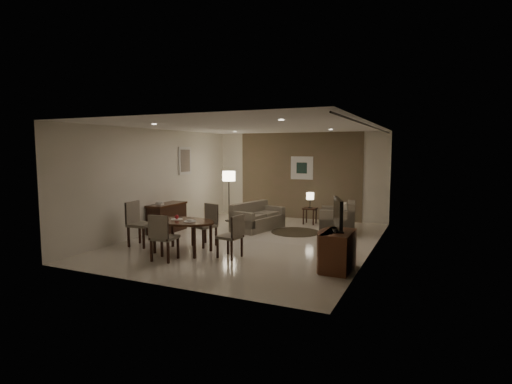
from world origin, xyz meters
The scene contains 31 objects.
room_shell centered at (0.00, 0.40, 1.35)m, with size 5.50×7.00×2.70m.
taupe_accent centered at (0.00, 3.48, 1.35)m, with size 3.96×0.03×2.70m, color brown.
curtain_wall centered at (2.68, 0.00, 1.32)m, with size 0.08×6.70×2.58m, color beige, non-canonical shape.
curtain_rod centered at (2.68, 0.00, 2.64)m, with size 0.03×0.03×6.80m, color black.
art_back_frame centered at (0.10, 3.46, 1.60)m, with size 0.72×0.03×0.72m, color silver.
art_back_canvas centered at (0.10, 3.44, 1.60)m, with size 0.34×0.01×0.34m, color #1B3128.
art_left_frame centered at (-2.72, 1.20, 1.85)m, with size 0.03×0.60×0.80m, color silver.
art_left_canvas centered at (-2.71, 1.20, 1.85)m, with size 0.01×0.46×0.64m, color gray.
downlight_nl centered at (-1.40, -1.80, 2.69)m, with size 0.10×0.10×0.01m, color white.
downlight_nr centered at (1.40, -1.80, 2.69)m, with size 0.10×0.10×0.01m, color white.
downlight_fl centered at (-1.40, 1.80, 2.69)m, with size 0.10×0.10×0.01m, color white.
downlight_fr centered at (1.40, 1.80, 2.69)m, with size 0.10×0.10×0.01m, color white.
console_desk centered at (-2.49, 0.00, 0.38)m, with size 0.48×1.20×0.75m, color #432315, non-canonical shape.
telephone centered at (-2.49, -0.30, 0.80)m, with size 0.20×0.14×0.09m, color white, non-canonical shape.
tv_cabinet centered at (2.40, -1.50, 0.35)m, with size 0.48×0.90×0.70m, color brown, non-canonical shape.
flat_tv centered at (2.38, -1.50, 1.02)m, with size 0.06×0.88×0.60m, color black, non-canonical shape.
dining_table centered at (-0.88, -1.60, 0.34)m, with size 1.44×0.90×0.68m, color #432315, non-canonical shape.
chair_near centered at (-0.85, -2.26, 0.46)m, with size 0.45×0.45×0.92m, color #77705C, non-canonical shape.
chair_far centered at (-0.78, -0.92, 0.47)m, with size 0.45×0.45×0.94m, color #77705C, non-canonical shape.
chair_left centered at (-2.05, -1.52, 0.50)m, with size 0.48×0.48×1.00m, color #77705C, non-canonical shape.
chair_right centered at (0.21, -1.55, 0.43)m, with size 0.42×0.42×0.87m, color #77705C, non-canonical shape.
plate_a centered at (-1.06, -1.55, 0.68)m, with size 0.26×0.26×0.02m, color white.
plate_b centered at (-0.66, -1.65, 0.68)m, with size 0.26×0.26×0.02m, color white.
fruit_apple centered at (-1.06, -1.55, 0.74)m, with size 0.09×0.09×0.09m, color maroon.
napkin centered at (-0.66, -1.65, 0.71)m, with size 0.12×0.08×0.03m, color white.
round_rug centered at (0.62, 1.35, 0.01)m, with size 1.28×1.28×0.01m, color #3E3423.
sofa centered at (-0.44, 1.29, 0.36)m, with size 0.77×1.54×0.72m, color #77705C, non-canonical shape.
armchair centered at (1.64, 1.75, 0.41)m, with size 0.93×0.87×0.82m, color #77705C, non-canonical shape.
side_table centered at (0.62, 2.65, 0.24)m, with size 0.37×0.37×0.48m, color black, non-canonical shape.
table_lamp centered at (0.62, 2.65, 0.73)m, with size 0.22×0.22×0.50m, color #FFEAC1, non-canonical shape.
floor_lamp centered at (-1.77, 2.11, 0.76)m, with size 0.38×0.38×1.52m, color #FFE5B7, non-canonical shape.
Camera 1 is at (3.95, -8.51, 2.15)m, focal length 28.00 mm.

